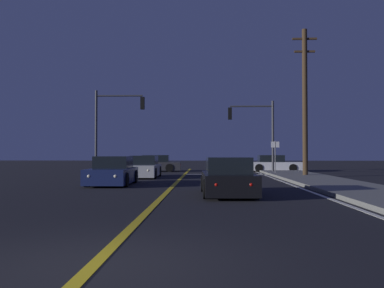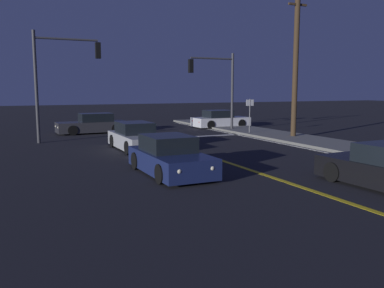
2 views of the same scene
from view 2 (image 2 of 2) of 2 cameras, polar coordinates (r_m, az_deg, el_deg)
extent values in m
cube|color=gold|center=(14.36, 9.85, -4.18)|extent=(0.20, 42.74, 0.01)
cube|color=silver|center=(18.00, 24.48, -2.35)|extent=(0.16, 42.74, 0.01)
cube|color=silver|center=(25.28, 1.07, 1.09)|extent=(5.75, 0.50, 0.01)
cube|color=silver|center=(31.45, 4.11, 3.18)|extent=(4.33, 1.89, 0.68)
cube|color=black|center=(31.28, 3.70, 4.26)|extent=(1.99, 1.62, 0.60)
cylinder|color=black|center=(32.88, 5.43, 3.16)|extent=(0.64, 0.22, 0.64)
cylinder|color=black|center=(31.36, 7.04, 2.91)|extent=(0.64, 0.22, 0.64)
cylinder|color=black|center=(31.63, 1.20, 3.01)|extent=(0.64, 0.22, 0.64)
cylinder|color=black|center=(30.05, 2.67, 2.75)|extent=(0.64, 0.22, 0.64)
sphere|color=#FFF4CC|center=(33.00, 6.84, 3.50)|extent=(0.18, 0.18, 0.18)
sphere|color=#FFF4CC|center=(32.00, 7.93, 3.35)|extent=(0.18, 0.18, 0.18)
sphere|color=red|center=(31.02, 0.16, 3.29)|extent=(0.14, 0.14, 0.14)
sphere|color=red|center=(29.96, 1.09, 3.13)|extent=(0.14, 0.14, 0.14)
cube|color=#2D2D33|center=(28.03, -14.00, 2.41)|extent=(4.67, 1.88, 0.68)
cube|color=black|center=(28.04, -13.49, 3.66)|extent=(2.17, 1.55, 0.60)
cylinder|color=black|center=(26.98, -16.58, 1.86)|extent=(0.65, 0.24, 0.64)
cylinder|color=black|center=(28.54, -17.14, 2.14)|extent=(0.65, 0.24, 0.64)
cylinder|color=black|center=(27.62, -10.74, 2.18)|extent=(0.65, 0.24, 0.64)
cylinder|color=black|center=(29.15, -11.60, 2.44)|extent=(0.65, 0.24, 0.64)
sphere|color=#FFF4CC|center=(27.09, -18.39, 2.23)|extent=(0.18, 0.18, 0.18)
sphere|color=#FFF4CC|center=(28.14, -18.71, 2.41)|extent=(0.18, 0.18, 0.18)
sphere|color=red|center=(28.09, -9.28, 2.71)|extent=(0.14, 0.14, 0.14)
sphere|color=red|center=(29.10, -9.91, 2.87)|extent=(0.14, 0.14, 0.14)
cube|color=#B2B5BA|center=(19.92, -7.89, 0.46)|extent=(1.82, 4.43, 0.68)
cube|color=black|center=(20.10, -8.15, 2.24)|extent=(1.54, 2.05, 0.60)
cylinder|color=black|center=(18.92, -4.27, -0.24)|extent=(0.23, 0.64, 0.64)
cylinder|color=black|center=(18.40, -9.05, -0.54)|extent=(0.23, 0.64, 0.64)
cylinder|color=black|center=(21.47, -6.89, 0.68)|extent=(0.23, 0.64, 0.64)
cylinder|color=black|center=(21.02, -11.14, 0.44)|extent=(0.23, 0.64, 0.64)
sphere|color=#FFF4CC|center=(18.08, -4.20, 0.02)|extent=(0.18, 0.18, 0.18)
sphere|color=#FFF4CC|center=(17.72, -7.50, -0.18)|extent=(0.18, 0.18, 0.18)
sphere|color=red|center=(22.11, -8.22, 1.39)|extent=(0.14, 0.14, 0.14)
sphere|color=red|center=(21.82, -10.96, 1.24)|extent=(0.14, 0.14, 0.14)
cylinder|color=black|center=(13.69, 19.38, -3.76)|extent=(0.24, 0.65, 0.64)
cylinder|color=black|center=(14.87, 23.69, -3.09)|extent=(0.24, 0.65, 0.64)
sphere|color=#FFF4CC|center=(14.34, 18.09, -2.38)|extent=(0.18, 0.18, 0.18)
sphere|color=#FFF4CC|center=(15.10, 20.97, -2.02)|extent=(0.18, 0.18, 0.18)
cube|color=navy|center=(14.10, -3.08, -2.50)|extent=(1.87, 4.18, 0.68)
cube|color=black|center=(14.24, -3.47, 0.04)|extent=(1.58, 1.93, 0.60)
cylinder|color=black|center=(13.33, 2.40, -3.62)|extent=(0.23, 0.64, 0.64)
cylinder|color=black|center=(12.65, -4.41, -4.26)|extent=(0.23, 0.64, 0.64)
cylinder|color=black|center=(15.62, -1.99, -1.93)|extent=(0.23, 0.64, 0.64)
cylinder|color=black|center=(15.04, -7.92, -2.38)|extent=(0.23, 0.64, 0.64)
sphere|color=#FFF4CC|center=(12.53, 2.81, -3.43)|extent=(0.18, 0.18, 0.18)
sphere|color=#FFF4CC|center=(12.05, -1.92, -3.88)|extent=(0.18, 0.18, 0.18)
sphere|color=red|center=(16.15, -3.96, -0.90)|extent=(0.14, 0.14, 0.14)
sphere|color=red|center=(15.78, -7.76, -1.16)|extent=(0.14, 0.14, 0.14)
cylinder|color=#38383D|center=(28.86, 5.73, 7.29)|extent=(0.18, 0.18, 5.45)
cylinder|color=#38383D|center=(28.16, 2.89, 12.04)|extent=(3.23, 0.12, 0.12)
cube|color=black|center=(27.42, -0.17, 11.02)|extent=(0.28, 0.28, 0.90)
sphere|color=red|center=(27.44, -0.17, 11.58)|extent=(0.22, 0.22, 0.22)
sphere|color=#4C2D05|center=(27.42, -0.17, 11.02)|extent=(0.22, 0.22, 0.22)
sphere|color=#0A3814|center=(27.41, -0.17, 10.45)|extent=(0.22, 0.22, 0.22)
cylinder|color=#38383D|center=(23.59, -21.24, 7.49)|extent=(0.18, 0.18, 6.10)
cylinder|color=#38383D|center=(23.91, -17.37, 14.03)|extent=(3.41, 0.12, 0.12)
cube|color=black|center=(24.14, -13.20, 12.80)|extent=(0.28, 0.28, 0.90)
sphere|color=red|center=(24.16, -13.22, 13.44)|extent=(0.22, 0.22, 0.22)
sphere|color=#4C2D05|center=(24.14, -13.20, 12.80)|extent=(0.22, 0.22, 0.22)
sphere|color=#0A3814|center=(24.11, -13.18, 12.16)|extent=(0.22, 0.22, 0.22)
cylinder|color=#42301E|center=(25.00, 14.51, 11.36)|extent=(0.32, 0.32, 9.23)
cube|color=#42301E|center=(25.42, 14.77, 18.61)|extent=(1.28, 0.12, 0.12)
cylinder|color=slate|center=(26.38, 8.19, 3.83)|extent=(0.06, 0.06, 2.34)
cube|color=white|center=(26.33, 8.23, 5.82)|extent=(0.56, 0.04, 0.40)
camera|label=1|loc=(11.45, 98.17, -8.62)|focal=38.58mm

